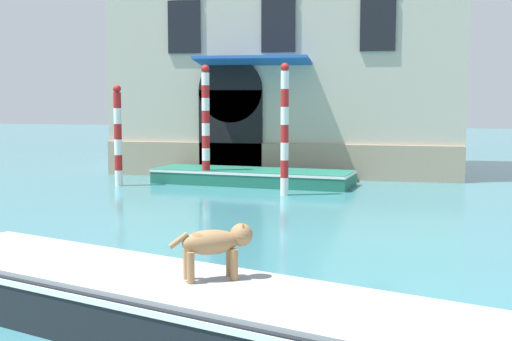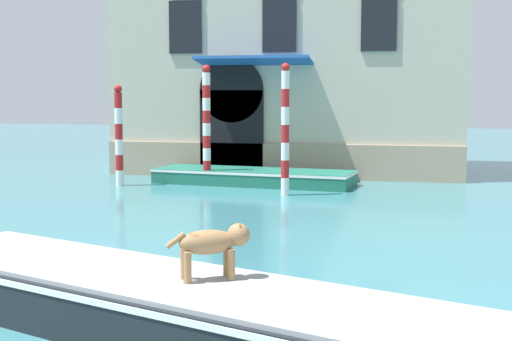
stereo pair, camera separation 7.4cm
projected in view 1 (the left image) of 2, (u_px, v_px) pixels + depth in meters
The scene contains 6 objects.
boat_foreground at pixel (170, 304), 9.08m from camera, with size 8.93×4.96×0.74m.
dog_on_deck at pixel (216, 243), 8.91m from camera, with size 0.98×0.65×0.72m.
boat_moored_near_palazzo at pixel (253, 176), 24.01m from camera, with size 6.93×2.74×0.50m.
mooring_pole_0 at pixel (118, 135), 23.50m from camera, with size 0.27×0.27×3.34m.
mooring_pole_1 at pixel (285, 129), 21.27m from camera, with size 0.25×0.25×3.96m.
mooring_pole_2 at pixel (206, 125), 23.60m from camera, with size 0.27×0.27×3.99m.
Camera 1 is at (6.86, -4.24, 3.08)m, focal length 50.00 mm.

